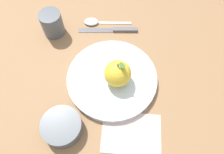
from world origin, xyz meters
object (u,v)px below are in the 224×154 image
at_px(cup, 52,23).
at_px(knife, 113,30).
at_px(linen_napkin, 131,133).
at_px(apple, 118,74).
at_px(side_bowl, 62,126).
at_px(dinner_plate, 112,78).
at_px(spoon, 96,22).

xyz_separation_m(cup, knife, (0.19, 0.04, -0.04)).
xyz_separation_m(knife, linen_napkin, (0.11, -0.33, -0.00)).
relative_size(apple, linen_napkin, 0.58).
bearing_deg(side_bowl, dinner_plate, 58.67).
relative_size(side_bowl, spoon, 0.64).
height_order(dinner_plate, apple, apple).
height_order(apple, knife, apple).
distance_m(cup, spoon, 0.15).
bearing_deg(cup, spoon, 25.97).
bearing_deg(cup, dinner_plate, -33.33).
relative_size(cup, linen_napkin, 0.52).
distance_m(apple, side_bowl, 0.20).
height_order(side_bowl, cup, cup).
bearing_deg(dinner_plate, spoon, 114.20).
bearing_deg(dinner_plate, side_bowl, -121.33).
distance_m(side_bowl, knife, 0.36).
bearing_deg(dinner_plate, linen_napkin, -61.64).
bearing_deg(side_bowl, spoon, 88.84).
relative_size(apple, spoon, 0.55).
relative_size(cup, spoon, 0.49).
bearing_deg(cup, linen_napkin, -44.13).
bearing_deg(knife, linen_napkin, -72.00).
distance_m(apple, linen_napkin, 0.16).
xyz_separation_m(apple, side_bowl, (-0.12, -0.16, -0.03)).
bearing_deg(apple, linen_napkin, -66.03).
xyz_separation_m(cup, linen_napkin, (0.30, -0.29, -0.04)).
height_order(knife, spoon, spoon).
distance_m(dinner_plate, spoon, 0.23).
xyz_separation_m(spoon, linen_napkin, (0.17, -0.35, -0.00)).
distance_m(dinner_plate, linen_napkin, 0.16).
distance_m(dinner_plate, apple, 0.05).
bearing_deg(spoon, side_bowl, -91.16).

